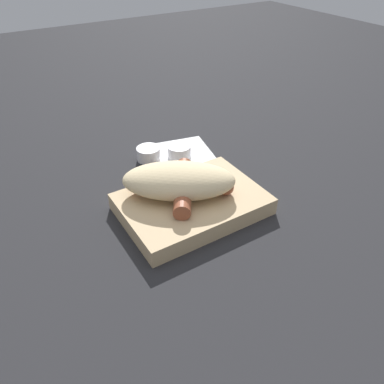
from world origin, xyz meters
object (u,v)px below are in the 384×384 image
sausage (183,187)px  condiment_cup_far (148,154)px  bread_roll (179,180)px  food_tray (192,204)px  condiment_cup_near (179,152)px

sausage → condiment_cup_far: 0.18m
bread_roll → food_tray: bearing=-53.2°
bread_roll → sausage: 0.02m
food_tray → condiment_cup_far: food_tray is taller
food_tray → bread_roll: (-0.01, 0.02, 0.04)m
condiment_cup_near → sausage: bearing=-117.8°
bread_roll → sausage: bread_roll is taller
condiment_cup_far → bread_roll: bearing=-99.0°
sausage → bread_roll: bearing=153.1°
sausage → condiment_cup_far: sausage is taller
bread_roll → condiment_cup_far: (0.03, 0.18, -0.05)m
food_tray → condiment_cup_near: bearing=66.6°
food_tray → sausage: bearing=116.4°
food_tray → condiment_cup_near: food_tray is taller
sausage → condiment_cup_near: bearing=62.2°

